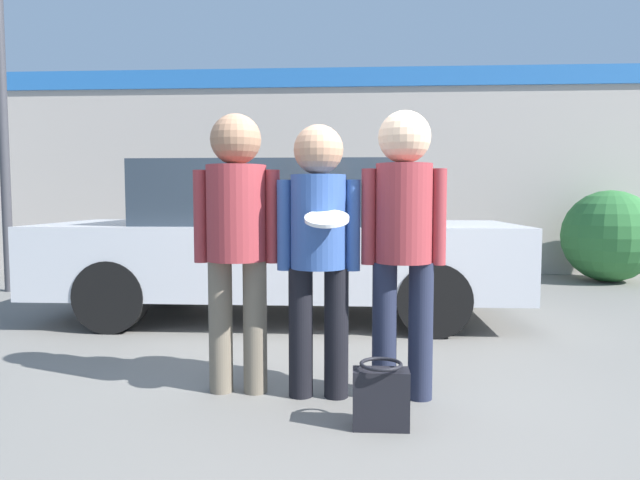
{
  "coord_description": "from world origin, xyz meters",
  "views": [
    {
      "loc": [
        0.08,
        -3.44,
        1.24
      ],
      "look_at": [
        -0.13,
        0.17,
        0.96
      ],
      "focal_mm": 32.0,
      "sensor_mm": 36.0,
      "label": 1
    }
  ],
  "objects_px": {
    "handbag": "(381,396)",
    "parked_car_near": "(278,240)",
    "person_middle_with_frisbee": "(319,237)",
    "person_right": "(404,228)",
    "shrub": "(609,236)",
    "person_left": "(237,226)"
  },
  "relations": [
    {
      "from": "parked_car_near",
      "to": "person_middle_with_frisbee",
      "type": "bearing_deg",
      "value": -76.58
    },
    {
      "from": "person_left",
      "to": "parked_car_near",
      "type": "distance_m",
      "value": 2.32
    },
    {
      "from": "parked_car_near",
      "to": "handbag",
      "type": "bearing_deg",
      "value": -71.88
    },
    {
      "from": "person_middle_with_frisbee",
      "to": "person_right",
      "type": "distance_m",
      "value": 0.52
    },
    {
      "from": "person_right",
      "to": "shrub",
      "type": "height_order",
      "value": "person_right"
    },
    {
      "from": "person_right",
      "to": "shrub",
      "type": "bearing_deg",
      "value": 55.94
    },
    {
      "from": "parked_car_near",
      "to": "shrub",
      "type": "distance_m",
      "value": 5.25
    },
    {
      "from": "person_left",
      "to": "handbag",
      "type": "bearing_deg",
      "value": -30.92
    },
    {
      "from": "handbag",
      "to": "parked_car_near",
      "type": "bearing_deg",
      "value": 108.12
    },
    {
      "from": "parked_car_near",
      "to": "person_right",
      "type": "bearing_deg",
      "value": -65.44
    },
    {
      "from": "person_left",
      "to": "shrub",
      "type": "relative_size",
      "value": 1.31
    },
    {
      "from": "person_middle_with_frisbee",
      "to": "parked_car_near",
      "type": "xyz_separation_m",
      "value": [
        -0.56,
        2.36,
        -0.2
      ]
    },
    {
      "from": "person_middle_with_frisbee",
      "to": "handbag",
      "type": "height_order",
      "value": "person_middle_with_frisbee"
    },
    {
      "from": "person_middle_with_frisbee",
      "to": "parked_car_near",
      "type": "bearing_deg",
      "value": 103.42
    },
    {
      "from": "person_left",
      "to": "handbag",
      "type": "height_order",
      "value": "person_left"
    },
    {
      "from": "person_right",
      "to": "person_left",
      "type": "bearing_deg",
      "value": 176.92
    },
    {
      "from": "person_left",
      "to": "person_middle_with_frisbee",
      "type": "height_order",
      "value": "person_left"
    },
    {
      "from": "shrub",
      "to": "handbag",
      "type": "height_order",
      "value": "shrub"
    },
    {
      "from": "person_left",
      "to": "person_middle_with_frisbee",
      "type": "xyz_separation_m",
      "value": [
        0.52,
        -0.06,
        -0.06
      ]
    },
    {
      "from": "person_right",
      "to": "handbag",
      "type": "relative_size",
      "value": 4.87
    },
    {
      "from": "person_middle_with_frisbee",
      "to": "handbag",
      "type": "bearing_deg",
      "value": -52.17
    },
    {
      "from": "person_left",
      "to": "person_middle_with_frisbee",
      "type": "bearing_deg",
      "value": -6.53
    }
  ]
}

